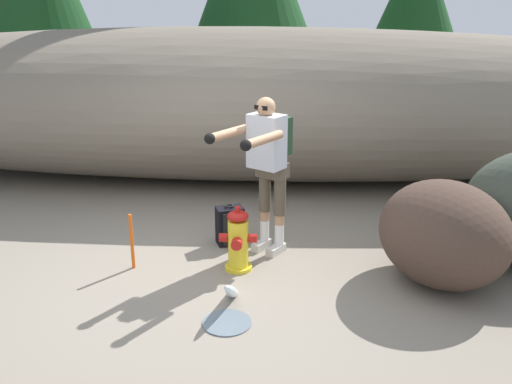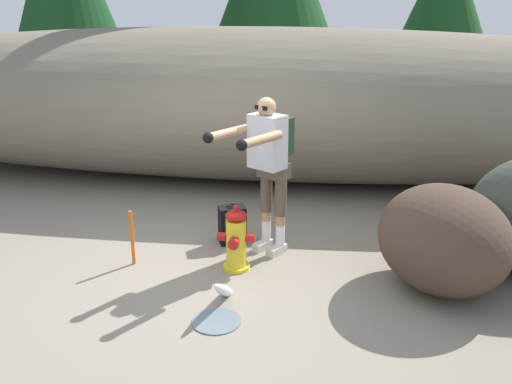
% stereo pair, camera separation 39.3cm
% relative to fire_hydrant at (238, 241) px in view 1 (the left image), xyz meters
% --- Properties ---
extents(ground_plane, '(56.00, 56.00, 0.04)m').
position_rel_fire_hydrant_xyz_m(ground_plane, '(-0.30, -0.09, -0.34)').
color(ground_plane, gray).
extents(dirt_embankment, '(17.75, 3.20, 2.28)m').
position_rel_fire_hydrant_xyz_m(dirt_embankment, '(-0.30, 3.30, 0.82)').
color(dirt_embankment, '#756B5B').
rests_on(dirt_embankment, ground_plane).
extents(fire_hydrant, '(0.39, 0.34, 0.69)m').
position_rel_fire_hydrant_xyz_m(fire_hydrant, '(0.00, 0.00, 0.00)').
color(fire_hydrant, yellow).
rests_on(fire_hydrant, ground_plane).
extents(hydrant_water_jet, '(0.43, 1.13, 0.68)m').
position_rel_fire_hydrant_xyz_m(hydrant_water_jet, '(0.00, -0.67, -0.27)').
color(hydrant_water_jet, silver).
rests_on(hydrant_water_jet, ground_plane).
extents(utility_worker, '(0.86, 1.02, 1.73)m').
position_rel_fire_hydrant_xyz_m(utility_worker, '(0.28, 0.43, 0.79)').
color(utility_worker, beige).
rests_on(utility_worker, ground_plane).
extents(spare_backpack, '(0.35, 0.35, 0.47)m').
position_rel_fire_hydrant_xyz_m(spare_backpack, '(-0.16, 0.65, -0.10)').
color(spare_backpack, black).
rests_on(spare_backpack, ground_plane).
extents(boulder_large, '(1.69, 1.76, 1.03)m').
position_rel_fire_hydrant_xyz_m(boulder_large, '(2.02, -0.13, 0.20)').
color(boulder_large, '#48352B').
rests_on(boulder_large, ground_plane).
extents(survey_stake, '(0.04, 0.04, 0.60)m').
position_rel_fire_hydrant_xyz_m(survey_stake, '(-1.10, -0.04, -0.02)').
color(survey_stake, '#E55914').
rests_on(survey_stake, ground_plane).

